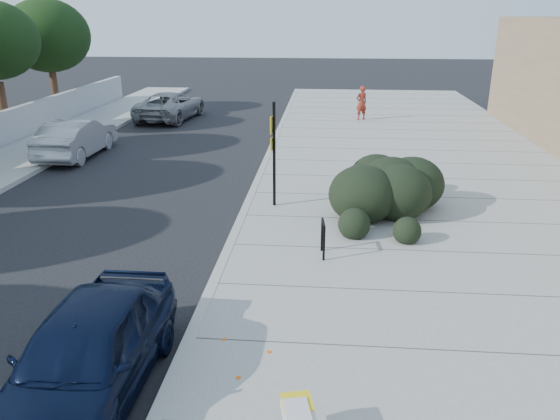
{
  "coord_description": "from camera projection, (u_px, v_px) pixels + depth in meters",
  "views": [
    {
      "loc": [
        2.22,
        -9.82,
        5.38
      ],
      "look_at": [
        1.19,
        2.15,
        1.0
      ],
      "focal_mm": 35.0,
      "sensor_mm": 36.0,
      "label": 1
    }
  ],
  "objects": [
    {
      "name": "ground",
      "position": [
        213.0,
        290.0,
        11.21
      ],
      "size": [
        120.0,
        120.0,
        0.0
      ],
      "primitive_type": "plane",
      "color": "black",
      "rests_on": "ground"
    },
    {
      "name": "sidewalk_near",
      "position": [
        444.0,
        211.0,
        15.42
      ],
      "size": [
        11.2,
        50.0,
        0.15
      ],
      "primitive_type": "cube",
      "color": "gray",
      "rests_on": "ground"
    },
    {
      "name": "curb_near",
      "position": [
        247.0,
        205.0,
        15.86
      ],
      "size": [
        0.22,
        50.0,
        0.17
      ],
      "primitive_type": "cube",
      "color": "#9E9E99",
      "rests_on": "ground"
    },
    {
      "name": "tree_far_f",
      "position": [
        47.0,
        36.0,
        28.57
      ],
      "size": [
        4.4,
        4.4,
        6.07
      ],
      "color": "#332114",
      "rests_on": "ground"
    },
    {
      "name": "bike_rack",
      "position": [
        323.0,
        235.0,
        12.27
      ],
      "size": [
        0.1,
        0.57,
        0.83
      ],
      "rotation": [
        0.0,
        0.0,
        0.1
      ],
      "color": "black",
      "rests_on": "sidewalk_near"
    },
    {
      "name": "sign_post",
      "position": [
        274.0,
        149.0,
        15.1
      ],
      "size": [
        0.14,
        0.34,
        2.95
      ],
      "rotation": [
        0.0,
        0.0,
        -0.18
      ],
      "color": "black",
      "rests_on": "sidewalk_near"
    },
    {
      "name": "hedge",
      "position": [
        390.0,
        181.0,
        14.94
      ],
      "size": [
        3.86,
        5.09,
        1.71
      ],
      "primitive_type": "ellipsoid",
      "rotation": [
        0.0,
        0.0,
        0.39
      ],
      "color": "black",
      "rests_on": "sidewalk_near"
    },
    {
      "name": "sedan_navy",
      "position": [
        87.0,
        354.0,
        7.86
      ],
      "size": [
        1.77,
        4.31,
        1.46
      ],
      "primitive_type": "imported",
      "rotation": [
        0.0,
        0.0,
        -0.01
      ],
      "color": "black",
      "rests_on": "ground"
    },
    {
      "name": "wagon_silver",
      "position": [
        76.0,
        138.0,
        21.27
      ],
      "size": [
        1.58,
        4.5,
        1.48
      ],
      "primitive_type": "imported",
      "rotation": [
        0.0,
        0.0,
        3.14
      ],
      "color": "#99999D",
      "rests_on": "ground"
    },
    {
      "name": "suv_silver",
      "position": [
        171.0,
        106.0,
        28.75
      ],
      "size": [
        2.98,
        5.41,
        1.43
      ],
      "primitive_type": "imported",
      "rotation": [
        0.0,
        0.0,
        3.02
      ],
      "color": "gray",
      "rests_on": "ground"
    },
    {
      "name": "pedestrian",
      "position": [
        361.0,
        103.0,
        27.81
      ],
      "size": [
        0.74,
        0.66,
        1.71
      ],
      "primitive_type": "imported",
      "rotation": [
        0.0,
        0.0,
        3.64
      ],
      "color": "maroon",
      "rests_on": "sidewalk_near"
    }
  ]
}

